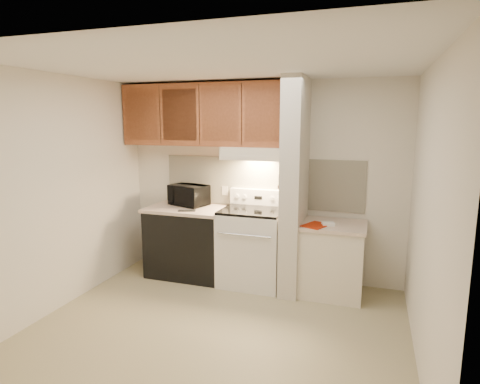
% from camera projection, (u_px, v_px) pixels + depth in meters
% --- Properties ---
extents(floor, '(3.60, 3.60, 0.00)m').
position_uv_depth(floor, '(219.00, 327.00, 3.97)').
color(floor, tan).
rests_on(floor, ground).
extents(ceiling, '(3.60, 3.60, 0.00)m').
position_uv_depth(ceiling, '(216.00, 65.00, 3.53)').
color(ceiling, white).
rests_on(ceiling, wall_back).
extents(wall_back, '(3.60, 2.50, 0.02)m').
position_uv_depth(wall_back, '(260.00, 181.00, 5.15)').
color(wall_back, silver).
rests_on(wall_back, floor).
extents(wall_left, '(0.02, 3.00, 2.50)m').
position_uv_depth(wall_left, '(62.00, 193.00, 4.31)').
color(wall_left, silver).
rests_on(wall_left, floor).
extents(wall_right, '(0.02, 3.00, 2.50)m').
position_uv_depth(wall_right, '(428.00, 218.00, 3.19)').
color(wall_right, silver).
rests_on(wall_right, floor).
extents(backsplash, '(2.60, 0.02, 0.63)m').
position_uv_depth(backsplash, '(260.00, 182.00, 5.14)').
color(backsplash, white).
rests_on(backsplash, wall_back).
extents(range_body, '(0.76, 0.65, 0.92)m').
position_uv_depth(range_body, '(252.00, 248.00, 4.96)').
color(range_body, silver).
rests_on(range_body, floor).
extents(oven_window, '(0.50, 0.01, 0.30)m').
position_uv_depth(oven_window, '(245.00, 253.00, 4.66)').
color(oven_window, black).
rests_on(oven_window, range_body).
extents(oven_handle, '(0.65, 0.02, 0.02)m').
position_uv_depth(oven_handle, '(244.00, 235.00, 4.59)').
color(oven_handle, silver).
rests_on(oven_handle, range_body).
extents(cooktop, '(0.74, 0.64, 0.03)m').
position_uv_depth(cooktop, '(253.00, 210.00, 4.88)').
color(cooktop, black).
rests_on(cooktop, range_body).
extents(range_backguard, '(0.76, 0.08, 0.20)m').
position_uv_depth(range_backguard, '(259.00, 197.00, 5.13)').
color(range_backguard, silver).
rests_on(range_backguard, range_body).
extents(range_display, '(0.10, 0.01, 0.04)m').
position_uv_depth(range_display, '(258.00, 198.00, 5.09)').
color(range_display, black).
rests_on(range_display, range_backguard).
extents(range_knob_left_outer, '(0.05, 0.02, 0.05)m').
position_uv_depth(range_knob_left_outer, '(237.00, 196.00, 5.17)').
color(range_knob_left_outer, silver).
rests_on(range_knob_left_outer, range_backguard).
extents(range_knob_left_inner, '(0.05, 0.02, 0.05)m').
position_uv_depth(range_knob_left_inner, '(245.00, 197.00, 5.14)').
color(range_knob_left_inner, silver).
rests_on(range_knob_left_inner, range_backguard).
extents(range_knob_right_inner, '(0.05, 0.02, 0.05)m').
position_uv_depth(range_knob_right_inner, '(272.00, 199.00, 5.03)').
color(range_knob_right_inner, silver).
rests_on(range_knob_right_inner, range_backguard).
extents(range_knob_right_outer, '(0.05, 0.02, 0.05)m').
position_uv_depth(range_knob_right_outer, '(280.00, 199.00, 5.00)').
color(range_knob_right_outer, silver).
rests_on(range_knob_right_outer, range_backguard).
extents(dishwasher_front, '(1.00, 0.63, 0.87)m').
position_uv_depth(dishwasher_front, '(188.00, 243.00, 5.25)').
color(dishwasher_front, black).
rests_on(dishwasher_front, floor).
extents(left_countertop, '(1.04, 0.67, 0.04)m').
position_uv_depth(left_countertop, '(188.00, 209.00, 5.17)').
color(left_countertop, beige).
rests_on(left_countertop, dishwasher_front).
extents(spoon_rest, '(0.22, 0.14, 0.01)m').
position_uv_depth(spoon_rest, '(187.00, 211.00, 4.95)').
color(spoon_rest, black).
rests_on(spoon_rest, left_countertop).
extents(teal_jar, '(0.09, 0.09, 0.09)m').
position_uv_depth(teal_jar, '(171.00, 199.00, 5.47)').
color(teal_jar, '#1D6664').
rests_on(teal_jar, left_countertop).
extents(outlet, '(0.08, 0.01, 0.12)m').
position_uv_depth(outlet, '(225.00, 191.00, 5.30)').
color(outlet, beige).
rests_on(outlet, backsplash).
extents(microwave, '(0.56, 0.46, 0.27)m').
position_uv_depth(microwave, '(189.00, 195.00, 5.29)').
color(microwave, black).
rests_on(microwave, left_countertop).
extents(partition_pillar, '(0.22, 0.70, 2.50)m').
position_uv_depth(partition_pillar, '(295.00, 187.00, 4.66)').
color(partition_pillar, beige).
rests_on(partition_pillar, floor).
extents(pillar_trim, '(0.01, 0.70, 0.04)m').
position_uv_depth(pillar_trim, '(285.00, 183.00, 4.69)').
color(pillar_trim, '#9A512D').
rests_on(pillar_trim, partition_pillar).
extents(knife_strip, '(0.02, 0.42, 0.04)m').
position_uv_depth(knife_strip, '(284.00, 181.00, 4.64)').
color(knife_strip, black).
rests_on(knife_strip, partition_pillar).
extents(knife_blade_a, '(0.01, 0.03, 0.16)m').
position_uv_depth(knife_blade_a, '(279.00, 192.00, 4.51)').
color(knife_blade_a, silver).
rests_on(knife_blade_a, knife_strip).
extents(knife_handle_a, '(0.02, 0.02, 0.10)m').
position_uv_depth(knife_handle_a, '(279.00, 179.00, 4.48)').
color(knife_handle_a, black).
rests_on(knife_handle_a, knife_strip).
extents(knife_blade_b, '(0.01, 0.04, 0.18)m').
position_uv_depth(knife_blade_b, '(281.00, 192.00, 4.60)').
color(knife_blade_b, silver).
rests_on(knife_blade_b, knife_strip).
extents(knife_handle_b, '(0.02, 0.02, 0.10)m').
position_uv_depth(knife_handle_b, '(281.00, 178.00, 4.55)').
color(knife_handle_b, black).
rests_on(knife_handle_b, knife_strip).
extents(knife_blade_c, '(0.01, 0.04, 0.20)m').
position_uv_depth(knife_blade_c, '(282.00, 192.00, 4.66)').
color(knife_blade_c, silver).
rests_on(knife_blade_c, knife_strip).
extents(knife_handle_c, '(0.02, 0.02, 0.10)m').
position_uv_depth(knife_handle_c, '(282.00, 177.00, 4.63)').
color(knife_handle_c, black).
rests_on(knife_handle_c, knife_strip).
extents(knife_blade_d, '(0.01, 0.04, 0.16)m').
position_uv_depth(knife_blade_d, '(284.00, 189.00, 4.73)').
color(knife_blade_d, silver).
rests_on(knife_blade_d, knife_strip).
extents(knife_handle_d, '(0.02, 0.02, 0.10)m').
position_uv_depth(knife_handle_d, '(284.00, 176.00, 4.70)').
color(knife_handle_d, black).
rests_on(knife_handle_d, knife_strip).
extents(knife_blade_e, '(0.01, 0.04, 0.18)m').
position_uv_depth(knife_blade_e, '(285.00, 189.00, 4.81)').
color(knife_blade_e, silver).
rests_on(knife_blade_e, knife_strip).
extents(knife_handle_e, '(0.02, 0.02, 0.10)m').
position_uv_depth(knife_handle_e, '(285.00, 175.00, 4.78)').
color(knife_handle_e, black).
rests_on(knife_handle_e, knife_strip).
extents(oven_mitt, '(0.03, 0.09, 0.22)m').
position_uv_depth(oven_mitt, '(286.00, 189.00, 4.87)').
color(oven_mitt, gray).
rests_on(oven_mitt, partition_pillar).
extents(right_cab_base, '(0.70, 0.60, 0.81)m').
position_uv_depth(right_cab_base, '(332.00, 261.00, 4.67)').
color(right_cab_base, beige).
rests_on(right_cab_base, floor).
extents(right_countertop, '(0.74, 0.64, 0.04)m').
position_uv_depth(right_countertop, '(333.00, 225.00, 4.59)').
color(right_countertop, beige).
rests_on(right_countertop, right_cab_base).
extents(red_folder, '(0.34, 0.38, 0.01)m').
position_uv_depth(red_folder, '(316.00, 225.00, 4.50)').
color(red_folder, '#9E1F05').
rests_on(red_folder, right_countertop).
extents(white_box, '(0.16, 0.13, 0.04)m').
position_uv_depth(white_box, '(328.00, 224.00, 4.51)').
color(white_box, white).
rests_on(white_box, right_countertop).
extents(range_hood, '(0.78, 0.44, 0.15)m').
position_uv_depth(range_hood, '(256.00, 153.00, 4.88)').
color(range_hood, beige).
rests_on(range_hood, upper_cabinets).
extents(hood_lip, '(0.78, 0.04, 0.06)m').
position_uv_depth(hood_lip, '(251.00, 158.00, 4.69)').
color(hood_lip, beige).
rests_on(hood_lip, range_hood).
extents(upper_cabinets, '(2.18, 0.33, 0.77)m').
position_uv_depth(upper_cabinets, '(205.00, 115.00, 5.05)').
color(upper_cabinets, '#9A512D').
rests_on(upper_cabinets, wall_back).
extents(cab_door_a, '(0.46, 0.01, 0.63)m').
position_uv_depth(cab_door_a, '(141.00, 115.00, 5.16)').
color(cab_door_a, '#9A512D').
rests_on(cab_door_a, upper_cabinets).
extents(cab_gap_a, '(0.01, 0.01, 0.73)m').
position_uv_depth(cab_gap_a, '(160.00, 115.00, 5.07)').
color(cab_gap_a, black).
rests_on(cab_gap_a, upper_cabinets).
extents(cab_door_b, '(0.46, 0.01, 0.63)m').
position_uv_depth(cab_door_b, '(179.00, 115.00, 4.99)').
color(cab_door_b, '#9A512D').
rests_on(cab_door_b, upper_cabinets).
extents(cab_gap_b, '(0.01, 0.01, 0.73)m').
position_uv_depth(cab_gap_b, '(199.00, 115.00, 4.90)').
color(cab_gap_b, black).
rests_on(cab_gap_b, upper_cabinets).
extents(cab_door_c, '(0.46, 0.01, 0.63)m').
position_uv_depth(cab_door_c, '(220.00, 115.00, 4.82)').
color(cab_door_c, '#9A512D').
rests_on(cab_door_c, upper_cabinets).
extents(cab_gap_c, '(0.01, 0.01, 0.73)m').
position_uv_depth(cab_gap_c, '(242.00, 115.00, 4.73)').
color(cab_gap_c, black).
rests_on(cab_gap_c, upper_cabinets).
extents(cab_door_d, '(0.46, 0.01, 0.63)m').
position_uv_depth(cab_door_d, '(264.00, 114.00, 4.65)').
color(cab_door_d, '#9A512D').
rests_on(cab_door_d, upper_cabinets).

